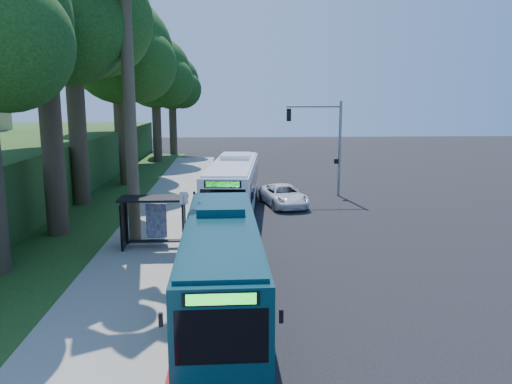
{
  "coord_description": "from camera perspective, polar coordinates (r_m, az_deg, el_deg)",
  "views": [
    {
      "loc": [
        -3.53,
        -26.26,
        7.07
      ],
      "look_at": [
        -1.92,
        1.0,
        2.02
      ],
      "focal_mm": 35.0,
      "sensor_mm": 36.0,
      "label": 1
    }
  ],
  "objects": [
    {
      "name": "tree_0",
      "position": [
        28.01,
        -23.01,
        18.17
      ],
      "size": [
        8.4,
        8.0,
        15.7
      ],
      "color": "#382B1E",
      "rests_on": "ground"
    },
    {
      "name": "tree_2",
      "position": [
        43.2,
        -15.04,
        14.66
      ],
      "size": [
        8.82,
        8.4,
        15.12
      ],
      "color": "#382B1E",
      "rests_on": "ground"
    },
    {
      "name": "teal_bus",
      "position": [
        16.98,
        -3.97,
        -8.17
      ],
      "size": [
        2.54,
        11.34,
        3.37
      ],
      "rotation": [
        0.0,
        0.0,
        0.01
      ],
      "color": "#0B353E",
      "rests_on": "ground"
    },
    {
      "name": "tree_1",
      "position": [
        36.08,
        -20.32,
        18.89
      ],
      "size": [
        10.5,
        10.0,
        18.26
      ],
      "color": "#382B1E",
      "rests_on": "ground"
    },
    {
      "name": "sidewalk",
      "position": [
        27.44,
        -11.2,
        -4.52
      ],
      "size": [
        4.5,
        70.0,
        0.12
      ],
      "primitive_type": "cube",
      "color": "gray",
      "rests_on": "ground"
    },
    {
      "name": "tree_4",
      "position": [
        58.84,
        -11.36,
        12.88
      ],
      "size": [
        8.4,
        8.0,
        14.14
      ],
      "color": "#382B1E",
      "rests_on": "ground"
    },
    {
      "name": "red_curb",
      "position": [
        23.39,
        -6.89,
        -7.02
      ],
      "size": [
        0.25,
        30.0,
        0.13
      ],
      "primitive_type": "cube",
      "color": "#A0111A",
      "rests_on": "ground"
    },
    {
      "name": "tree_3",
      "position": [
        51.53,
        -15.54,
        15.59
      ],
      "size": [
        10.08,
        9.6,
        17.28
      ],
      "color": "#382B1E",
      "rests_on": "ground"
    },
    {
      "name": "traffic_signal_pole",
      "position": [
        37.09,
        8.04,
        6.29
      ],
      "size": [
        4.1,
        0.3,
        7.0
      ],
      "color": "gray",
      "rests_on": "ground"
    },
    {
      "name": "white_bus",
      "position": [
        30.87,
        -2.61,
        0.59
      ],
      "size": [
        3.78,
        12.37,
        3.63
      ],
      "rotation": [
        0.0,
        0.0,
        -0.1
      ],
      "color": "white",
      "rests_on": "ground"
    },
    {
      "name": "grass_verge",
      "position": [
        33.42,
        -19.78,
        -2.31
      ],
      "size": [
        8.0,
        70.0,
        0.06
      ],
      "primitive_type": "cube",
      "color": "#234719",
      "rests_on": "ground"
    },
    {
      "name": "ground",
      "position": [
        27.43,
        4.14,
        -4.48
      ],
      "size": [
        140.0,
        140.0,
        0.0
      ],
      "primitive_type": "plane",
      "color": "black",
      "rests_on": "ground"
    },
    {
      "name": "bus_shelter",
      "position": [
        24.28,
        -12.14,
        -2.28
      ],
      "size": [
        3.2,
        1.51,
        2.55
      ],
      "color": "black",
      "rests_on": "ground"
    },
    {
      "name": "pickup",
      "position": [
        33.74,
        3.16,
        -0.39
      ],
      "size": [
        3.34,
        5.5,
        1.42
      ],
      "primitive_type": "imported",
      "rotation": [
        0.0,
        0.0,
        0.2
      ],
      "color": "white",
      "rests_on": "ground"
    },
    {
      "name": "stop_sign_pole",
      "position": [
        21.92,
        -8.2,
        -2.78
      ],
      "size": [
        0.35,
        0.06,
        3.17
      ],
      "color": "gray",
      "rests_on": "ground"
    },
    {
      "name": "tree_5",
      "position": [
        66.63,
        -9.53,
        11.98
      ],
      "size": [
        7.35,
        7.0,
        12.86
      ],
      "color": "#382B1E",
      "rests_on": "ground"
    }
  ]
}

